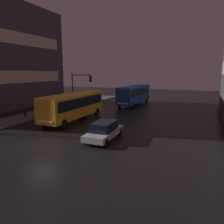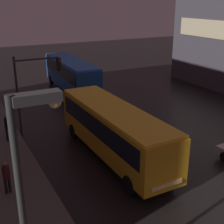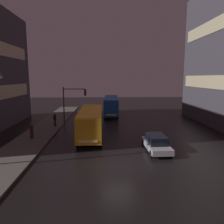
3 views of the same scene
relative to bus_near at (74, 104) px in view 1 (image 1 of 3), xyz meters
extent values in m
plane|color=black|center=(2.59, -8.74, -1.96)|extent=(120.00, 120.00, 0.00)
cube|color=#56514C|center=(-6.41, 1.26, -1.88)|extent=(4.00, 48.00, 0.15)
cube|color=beige|center=(-11.69, 3.33, 2.98)|extent=(0.24, 19.02, 1.80)
cube|color=beige|center=(-11.69, 3.33, 8.58)|extent=(0.24, 19.02, 1.80)
cube|color=orange|center=(0.00, 0.00, -0.18)|extent=(2.58, 10.32, 2.46)
cube|color=black|center=(0.00, 0.00, 0.31)|extent=(2.63, 9.50, 1.10)
cube|color=yellow|center=(0.00, 0.00, 1.14)|extent=(2.53, 10.12, 0.16)
cube|color=#F4CC72|center=(0.04, -5.17, -1.01)|extent=(1.75, 0.11, 0.20)
cylinder|color=black|center=(1.18, -3.74, -1.46)|extent=(0.26, 1.00, 1.00)
cylinder|color=black|center=(-1.13, -3.76, -1.46)|extent=(0.26, 1.00, 1.00)
cylinder|color=black|center=(1.13, 3.76, -1.46)|extent=(0.26, 1.00, 1.00)
cylinder|color=black|center=(-1.18, 3.75, -1.46)|extent=(0.26, 1.00, 1.00)
cube|color=#194793|center=(2.85, 14.68, -0.11)|extent=(2.79, 10.64, 2.59)
cube|color=black|center=(2.85, 14.68, 0.43)|extent=(2.82, 9.80, 1.10)
cube|color=blue|center=(2.85, 14.68, 1.26)|extent=(2.73, 10.43, 0.16)
cube|color=#F4CC72|center=(2.66, 9.38, -1.01)|extent=(1.69, 0.16, 0.20)
cylinder|color=black|center=(3.82, 10.76, -1.46)|extent=(0.29, 1.01, 1.00)
cylinder|color=black|center=(1.61, 10.84, -1.46)|extent=(0.29, 1.01, 1.00)
cylinder|color=black|center=(4.09, 18.52, -1.46)|extent=(0.29, 1.01, 1.00)
cylinder|color=black|center=(1.88, 18.60, -1.46)|extent=(0.29, 1.01, 1.00)
cube|color=#B7B7BC|center=(6.41, -5.29, -1.41)|extent=(2.02, 4.78, 0.50)
cube|color=black|center=(6.41, -5.29, -0.79)|extent=(1.68, 2.64, 0.73)
cylinder|color=black|center=(7.32, -6.92, -1.64)|extent=(0.22, 0.65, 0.64)
cylinder|color=black|center=(5.60, -6.97, -1.64)|extent=(0.22, 0.65, 0.64)
cylinder|color=black|center=(7.23, -3.60, -1.64)|extent=(0.22, 0.65, 0.64)
cylinder|color=black|center=(5.50, -3.65, -1.64)|extent=(0.22, 0.65, 0.64)
cylinder|color=black|center=(-5.39, 5.08, -1.37)|extent=(0.14, 0.14, 0.88)
cylinder|color=black|center=(-5.21, 5.08, -1.37)|extent=(0.14, 0.14, 0.88)
cylinder|color=black|center=(-5.30, 5.08, -0.56)|extent=(0.40, 0.40, 0.74)
sphere|color=#8C664C|center=(-5.30, 5.08, -0.08)|extent=(0.22, 0.22, 0.22)
cylinder|color=black|center=(-6.57, -1.09, -1.41)|extent=(0.14, 0.14, 0.80)
cylinder|color=black|center=(-6.39, -1.09, -1.41)|extent=(0.14, 0.14, 0.80)
cylinder|color=#4C191E|center=(-6.48, -1.09, -0.67)|extent=(0.43, 0.43, 0.67)
sphere|color=#8C664C|center=(-6.48, -1.09, -0.23)|extent=(0.22, 0.22, 0.22)
cylinder|color=#2D2D2D|center=(-4.21, 6.30, 0.81)|extent=(0.16, 0.16, 5.53)
cylinder|color=#2D2D2D|center=(-2.67, 6.30, 3.27)|extent=(3.08, 0.12, 0.12)
cube|color=black|center=(-1.13, 6.30, 2.77)|extent=(0.30, 0.24, 0.90)
sphere|color=red|center=(-1.13, 6.16, 3.05)|extent=(0.18, 0.18, 0.18)
sphere|color=#3B2B07|center=(-1.13, 6.16, 2.77)|extent=(0.18, 0.18, 0.18)
sphere|color=black|center=(-1.13, 6.16, 2.49)|extent=(0.18, 0.18, 0.18)
camera|label=1|loc=(14.06, -21.56, 3.74)|focal=35.00mm
camera|label=2|loc=(-8.06, -15.04, 7.16)|focal=50.00mm
camera|label=3|loc=(1.51, -24.89, 4.90)|focal=35.00mm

